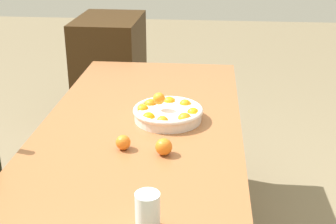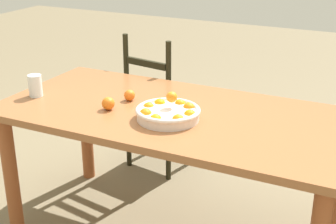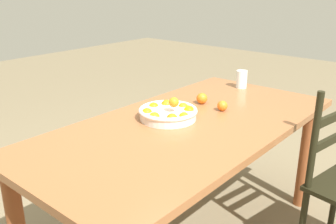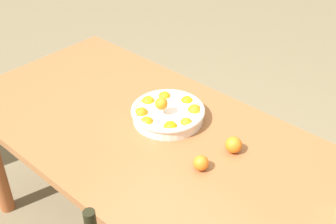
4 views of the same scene
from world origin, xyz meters
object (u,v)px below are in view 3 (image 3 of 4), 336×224
at_px(orange_loose_0, 222,106).
at_px(fruit_bowl, 168,113).
at_px(dining_table, 188,141).
at_px(drinking_glass, 242,79).
at_px(orange_loose_1, 202,98).

bearing_deg(orange_loose_0, fruit_bowl, -26.16).
xyz_separation_m(dining_table, drinking_glass, (-0.80, -0.13, 0.17)).
relative_size(dining_table, fruit_bowl, 5.70).
relative_size(fruit_bowl, drinking_glass, 2.63).
height_order(fruit_bowl, orange_loose_1, fruit_bowl).
bearing_deg(fruit_bowl, orange_loose_0, 153.84).
xyz_separation_m(fruit_bowl, orange_loose_0, (-0.31, 0.15, -0.01)).
distance_m(orange_loose_1, drinking_glass, 0.48).
bearing_deg(dining_table, fruit_bowl, -78.26).
bearing_deg(dining_table, orange_loose_0, 173.26).
xyz_separation_m(orange_loose_0, drinking_glass, (-0.51, -0.17, 0.03)).
distance_m(dining_table, orange_loose_0, 0.32).
bearing_deg(dining_table, drinking_glass, -170.38).
bearing_deg(orange_loose_0, dining_table, -6.74).
height_order(orange_loose_0, orange_loose_1, orange_loose_1).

